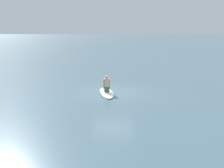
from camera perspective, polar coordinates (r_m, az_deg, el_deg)
The scene contains 3 objects.
ground_plane at distance 15.70m, azimuth 0.33°, elevation -1.84°, with size 400.00×400.00×0.00m, color slate.
surfboard at distance 15.40m, azimuth -1.21°, elevation -1.93°, with size 2.90×0.77×0.10m, color silver.
person_paddler at distance 15.29m, azimuth -1.22°, elevation -0.09°, with size 0.38×0.44×1.01m.
Camera 1 is at (15.20, 0.99, 3.80)m, focal length 40.47 mm.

